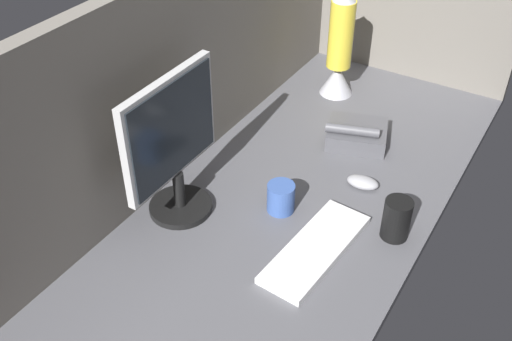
{
  "coord_description": "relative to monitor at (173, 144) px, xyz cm",
  "views": [
    {
      "loc": [
        -123.31,
        -61.05,
        113.32
      ],
      "look_at": [
        -9.71,
        0.0,
        14.0
      ],
      "focal_mm": 41.93,
      "sensor_mm": 36.0,
      "label": 1
    }
  ],
  "objects": [
    {
      "name": "lava_lamp",
      "position": [
        83.23,
        -10.15,
        -5.86
      ],
      "size": [
        12.22,
        12.22,
        39.99
      ],
      "color": "#A5A5AD",
      "rests_on": "ground_plane"
    },
    {
      "name": "ground_plane",
      "position": [
        24.28,
        -25.11,
        -24.14
      ],
      "size": [
        180.0,
        80.0,
        3.0
      ],
      "primitive_type": "cube",
      "color": "#515156"
    },
    {
      "name": "mouse",
      "position": [
        36.42,
        -41.03,
        -20.94
      ],
      "size": [
        6.73,
        10.21,
        3.4
      ],
      "primitive_type": "ellipsoid",
      "rotation": [
        0.0,
        0.0,
        0.12
      ],
      "color": "#99999E",
      "rests_on": "ground_plane"
    },
    {
      "name": "keyboard",
      "position": [
        4.87,
        -41.33,
        -21.64
      ],
      "size": [
        37.91,
        15.87,
        2.0
      ],
      "primitive_type": "cube",
      "rotation": [
        0.0,
        0.0,
        -0.08
      ],
      "color": "silver",
      "rests_on": "ground_plane"
    },
    {
      "name": "cubicle_wall_back",
      "position": [
        24.28,
        12.39,
        7.9
      ],
      "size": [
        180.0,
        5.0,
        61.07
      ],
      "color": "slate",
      "rests_on": "ground_plane"
    },
    {
      "name": "monitor",
      "position": [
        0.0,
        0.0,
        0.0
      ],
      "size": [
        35.32,
        18.0,
        42.06
      ],
      "color": "black",
      "rests_on": "ground_plane"
    },
    {
      "name": "desk_phone",
      "position": [
        57.05,
        -29.79,
        -19.45
      ],
      "size": [
        22.13,
        23.4,
        8.8
      ],
      "color": "#4C4C51",
      "rests_on": "ground_plane"
    },
    {
      "name": "mug_ceramic_blue",
      "position": [
        14.9,
        -24.9,
        -18.25
      ],
      "size": [
        11.14,
        7.91,
        8.74
      ],
      "color": "#38569E",
      "rests_on": "ground_plane"
    },
    {
      "name": "mug_black_travel",
      "position": [
        21.39,
        -56.71,
        -16.64
      ],
      "size": [
        7.57,
        7.57,
        12.01
      ],
      "color": "black",
      "rests_on": "ground_plane"
    }
  ]
}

